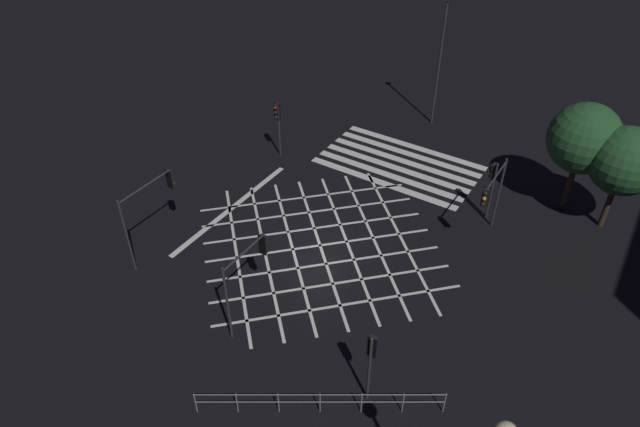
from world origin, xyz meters
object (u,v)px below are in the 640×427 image
Objects in this scene: traffic_light_ne_cross at (151,200)px; traffic_light_median_north at (248,266)px; street_tree_far at (584,139)px; traffic_light_nw_cross at (372,355)px; street_tree_near at (625,161)px; traffic_light_sw_main at (492,179)px; street_lamp_east at (442,42)px; traffic_light_sw_cross at (492,193)px; traffic_light_se_cross at (278,119)px.

traffic_light_median_north is (-6.31, 0.96, -0.14)m from traffic_light_ne_cross.
traffic_light_ne_cross is at bearing 41.97° from street_tree_far.
street_tree_near is at bearing -18.64° from traffic_light_nw_cross.
street_lamp_east reaches higher than traffic_light_sw_main.
street_lamp_east reaches higher than traffic_light_ne_cross.
traffic_light_sw_main is 0.98× the size of traffic_light_nw_cross.
traffic_light_median_north is at bearing -98.63° from traffic_light_ne_cross.
street_tree_near reaches higher than traffic_light_median_north.
street_lamp_east is (6.98, -9.81, 2.46)m from traffic_light_sw_cross.
street_tree_far reaches higher than traffic_light_median_north.
traffic_light_ne_cross is 6.39m from traffic_light_median_north.
street_tree_far reaches higher than traffic_light_nw_cross.
traffic_light_sw_main is at bearing 0.54° from traffic_light_nw_cross.
traffic_light_se_cross is at bearing 46.83° from traffic_light_nw_cross.
traffic_light_se_cross is (0.21, -9.98, -0.51)m from traffic_light_ne_cross.
traffic_light_median_north is at bearing 91.40° from street_lamp_east.
street_tree_near is (-4.68, -4.47, 0.91)m from traffic_light_sw_cross.
traffic_light_sw_cross is 0.67× the size of street_tree_far.
traffic_light_se_cross is 18.08m from street_tree_near.
traffic_light_sw_main is 0.82× the size of traffic_light_sw_cross.
street_tree_near is (-17.70, -3.40, 1.40)m from traffic_light_se_cross.
traffic_light_se_cross is (13.03, -1.08, -0.49)m from traffic_light_sw_cross.
street_lamp_east reaches higher than traffic_light_median_north.
traffic_light_sw_cross is 5.79m from street_tree_far.
traffic_light_median_north is 19.85m from street_lamp_east.
street_tree_far is (-3.10, -15.73, 1.79)m from traffic_light_nw_cross.
street_lamp_east is 10.83m from street_tree_far.
street_tree_far is at bearing 153.50° from street_lamp_east.
traffic_light_se_cross is at bearing 10.86° from street_tree_near.
traffic_light_se_cross is 0.62× the size of street_tree_near.
traffic_light_nw_cross is (-6.05, 0.86, -0.45)m from traffic_light_median_north.
street_tree_far is (2.03, -0.53, 0.31)m from street_tree_near.
traffic_light_sw_cross is (-0.57, 2.00, 0.61)m from traffic_light_sw_main.
traffic_light_nw_cross is at bearing -98.06° from traffic_light_median_north.
traffic_light_nw_cross is 16.13m from street_tree_far.
street_lamp_east is at bearing -50.59° from traffic_light_sw_main.
traffic_light_median_north is 0.64× the size of street_tree_far.
traffic_light_median_north is 6.13m from traffic_light_nw_cross.
traffic_light_nw_cross is 0.60× the size of street_tree_near.
traffic_light_nw_cross is 21.76m from street_lamp_east.
traffic_light_ne_cross reaches higher than traffic_light_sw_main.
traffic_light_nw_cross is at bearing 71.36° from street_tree_near.
traffic_light_sw_main is 6.00m from street_tree_near.
traffic_light_sw_main is 2.17m from traffic_light_sw_cross.
street_lamp_east is (-5.83, -18.71, 2.44)m from traffic_light_ne_cross.
traffic_light_se_cross is (12.46, 0.92, 0.12)m from traffic_light_sw_main.
traffic_light_sw_cross is at bearing 62.12° from street_tree_far.
traffic_light_se_cross is 0.58× the size of street_tree_far.
street_tree_far is at bearing -14.65° from street_tree_near.
traffic_light_sw_main is at bearing 94.23° from traffic_light_se_cross.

